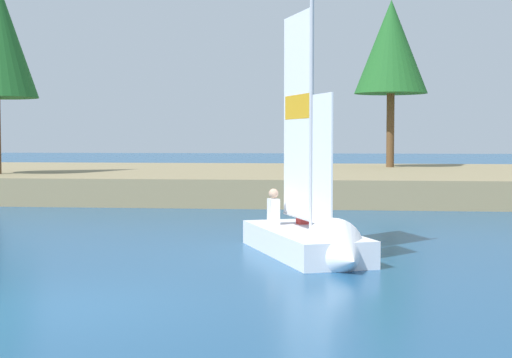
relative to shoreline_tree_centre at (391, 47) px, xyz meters
name	(u,v)px	position (x,y,z in m)	size (l,w,h in m)	color
ground_plane	(53,310)	(-5.98, -26.25, -6.35)	(200.00, 200.00, 0.00)	navy
shore_bank	(251,181)	(-5.98, -3.32, -5.88)	(80.00, 15.81, 0.94)	#897A56
shoreline_tree_centre	(391,47)	(0.00, 0.00, 0.00)	(3.29, 3.29, 7.54)	brown
sailboat	(316,238)	(-2.62, -21.49, -5.93)	(2.96, 4.75, 5.44)	white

